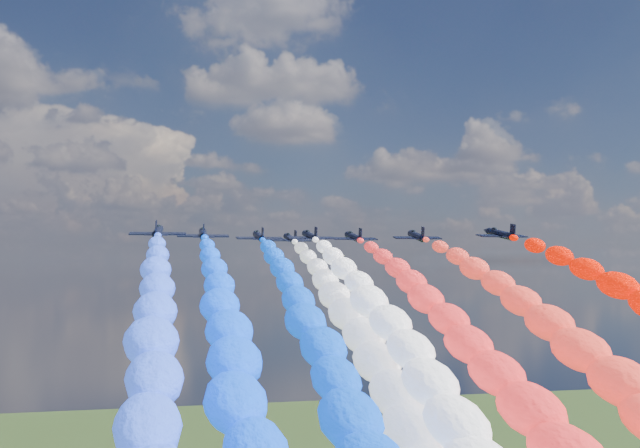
{
  "coord_description": "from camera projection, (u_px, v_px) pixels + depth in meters",
  "views": [
    {
      "loc": [
        -28.42,
        -126.87,
        100.81
      ],
      "look_at": [
        0.0,
        4.0,
        107.55
      ],
      "focal_mm": 41.45,
      "sensor_mm": 36.0,
      "label": 1
    }
  ],
  "objects": [
    {
      "name": "jet_0",
      "position": [
        158.0,
        232.0,
        118.61
      ],
      "size": [
        9.56,
        12.65,
        4.49
      ],
      "primitive_type": null,
      "rotation": [
        0.16,
        0.0,
        -0.06
      ],
      "color": "black"
    },
    {
      "name": "trail_0",
      "position": [
        155.0,
        388.0,
        67.25
      ],
      "size": [
        6.96,
        100.6,
        37.99
      ],
      "primitive_type": null,
      "color": "#2D55FF"
    },
    {
      "name": "jet_1",
      "position": [
        203.0,
        234.0,
        128.69
      ],
      "size": [
        9.24,
        12.42,
        4.49
      ],
      "primitive_type": null,
      "rotation": [
        0.16,
        0.0,
        -0.03
      ],
      "color": "black"
    },
    {
      "name": "trail_1",
      "position": [
        230.0,
        372.0,
        77.32
      ],
      "size": [
        6.96,
        100.6,
        37.99
      ],
      "primitive_type": null,
      "color": "#0946FF"
    },
    {
      "name": "jet_2",
      "position": [
        259.0,
        236.0,
        141.5
      ],
      "size": [
        9.13,
        12.34,
        4.49
      ],
      "primitive_type": null,
      "rotation": [
        0.16,
        0.0,
        0.02
      ],
      "color": "black"
    },
    {
      "name": "trail_2",
      "position": [
        314.0,
        356.0,
        90.14
      ],
      "size": [
        6.96,
        100.6,
        37.99
      ],
      "primitive_type": null,
      "color": "blue"
    },
    {
      "name": "jet_3",
      "position": [
        310.0,
        236.0,
        139.76
      ],
      "size": [
        9.47,
        12.58,
        4.49
      ],
      "primitive_type": null,
      "rotation": [
        0.16,
        0.0,
        0.05
      ],
      "color": "black"
    },
    {
      "name": "trail_3",
      "position": [
        396.0,
        358.0,
        88.4
      ],
      "size": [
        6.96,
        100.6,
        37.99
      ],
      "primitive_type": null,
      "color": "white"
    },
    {
      "name": "jet_4",
      "position": [
        291.0,
        239.0,
        154.98
      ],
      "size": [
        9.6,
        12.67,
        4.49
      ],
      "primitive_type": null,
      "rotation": [
        0.16,
        0.0,
        0.06
      ],
      "color": "black"
    },
    {
      "name": "trail_4",
      "position": [
        354.0,
        344.0,
        103.62
      ],
      "size": [
        6.96,
        100.6,
        37.99
      ],
      "primitive_type": null,
      "color": "white"
    },
    {
      "name": "jet_5",
      "position": [
        354.0,
        237.0,
        145.19
      ],
      "size": [
        9.45,
        12.57,
        4.49
      ],
      "primitive_type": null,
      "rotation": [
        0.16,
        0.0,
        0.05
      ],
      "color": "black"
    },
    {
      "name": "trail_5",
      "position": [
        458.0,
        352.0,
        93.83
      ],
      "size": [
        6.96,
        100.6,
        37.99
      ],
      "primitive_type": null,
      "color": "red"
    },
    {
      "name": "jet_6",
      "position": [
        417.0,
        236.0,
        139.62
      ],
      "size": [
        9.61,
        12.68,
        4.49
      ],
      "primitive_type": null,
      "rotation": [
        0.16,
        0.0,
        -0.06
      ],
      "color": "black"
    },
    {
      "name": "trail_6",
      "position": [
        564.0,
        358.0,
        88.25
      ],
      "size": [
        6.96,
        100.6,
        37.99
      ],
      "primitive_type": null,
      "color": "#F53528"
    },
    {
      "name": "jet_7",
      "position": [
        500.0,
        234.0,
        129.31
      ],
      "size": [
        9.58,
        12.66,
        4.49
      ],
      "primitive_type": null,
      "rotation": [
        0.16,
        0.0,
        0.06
      ],
      "color": "black"
    }
  ]
}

